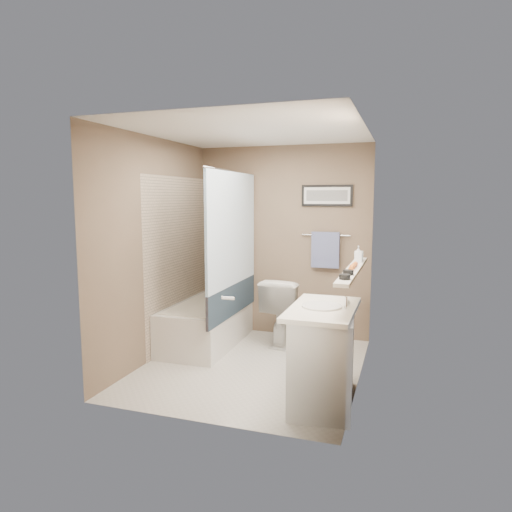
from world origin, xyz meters
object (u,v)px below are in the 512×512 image
(bathtub, at_px, (208,323))
(vanity, at_px, (323,357))
(candle_bowl_far, at_px, (348,272))
(toilet, at_px, (288,310))
(hair_brush_front, at_px, (352,267))
(candle_bowl_near, at_px, (345,277))
(soap_bottle, at_px, (358,254))
(hair_brush_back, at_px, (354,265))
(glass_jar, at_px, (359,256))

(bathtub, xyz_separation_m, vanity, (1.60, -1.16, 0.15))
(candle_bowl_far, bearing_deg, vanity, -159.41)
(toilet, bearing_deg, hair_brush_front, 134.83)
(candle_bowl_near, relative_size, soap_bottle, 0.55)
(hair_brush_back, bearing_deg, candle_bowl_near, -90.00)
(candle_bowl_far, distance_m, glass_jar, 0.91)
(hair_brush_front, bearing_deg, toilet, 127.82)
(candle_bowl_near, distance_m, soap_bottle, 1.03)
(candle_bowl_far, distance_m, hair_brush_front, 0.29)
(candle_bowl_far, relative_size, hair_brush_front, 0.41)
(hair_brush_front, xyz_separation_m, soap_bottle, (0.00, 0.51, 0.06))
(glass_jar, bearing_deg, bathtub, 174.29)
(vanity, distance_m, hair_brush_front, 0.84)
(candle_bowl_far, xyz_separation_m, hair_brush_back, (0.00, 0.42, 0.00))
(soap_bottle, bearing_deg, candle_bowl_far, -90.00)
(hair_brush_back, bearing_deg, bathtub, 159.51)
(vanity, bearing_deg, candle_bowl_far, 15.22)
(vanity, distance_m, hair_brush_back, 0.91)
(toilet, relative_size, candle_bowl_far, 8.95)
(hair_brush_back, relative_size, soap_bottle, 1.35)
(candle_bowl_near, xyz_separation_m, hair_brush_back, (0.00, 0.65, 0.00))
(candle_bowl_far, xyz_separation_m, hair_brush_front, (0.00, 0.29, 0.00))
(candle_bowl_near, distance_m, hair_brush_back, 0.65)
(vanity, bearing_deg, toilet, 109.58)
(bathtub, height_order, soap_bottle, soap_bottle)
(vanity, relative_size, glass_jar, 9.00)
(toilet, relative_size, soap_bottle, 4.93)
(toilet, bearing_deg, bathtub, 27.14)
(toilet, height_order, glass_jar, glass_jar)
(bathtub, height_order, toilet, toilet)
(vanity, xyz_separation_m, soap_bottle, (0.19, 0.87, 0.80))
(bathtub, xyz_separation_m, hair_brush_back, (1.79, -0.67, 0.89))
(candle_bowl_near, xyz_separation_m, glass_jar, (0.00, 1.14, 0.03))
(candle_bowl_near, xyz_separation_m, hair_brush_front, (0.00, 0.51, 0.00))
(toilet, distance_m, glass_jar, 1.27)
(candle_bowl_far, height_order, soap_bottle, soap_bottle)
(toilet, xyz_separation_m, hair_brush_back, (0.88, -1.00, 0.73))
(vanity, bearing_deg, glass_jar, 73.94)
(bathtub, relative_size, hair_brush_back, 6.82)
(vanity, xyz_separation_m, hair_brush_front, (0.19, 0.36, 0.74))
(bathtub, bearing_deg, hair_brush_front, -25.21)
(candle_bowl_near, height_order, soap_bottle, soap_bottle)
(soap_bottle, bearing_deg, glass_jar, 90.00)
(toilet, relative_size, candle_bowl_near, 8.95)
(vanity, bearing_deg, bathtub, 138.72)
(vanity, relative_size, hair_brush_front, 4.09)
(bathtub, xyz_separation_m, toilet, (0.91, 0.33, 0.15))
(vanity, distance_m, glass_jar, 1.26)
(hair_brush_back, xyz_separation_m, glass_jar, (0.00, 0.49, 0.03))
(soap_bottle, bearing_deg, hair_brush_back, -90.00)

